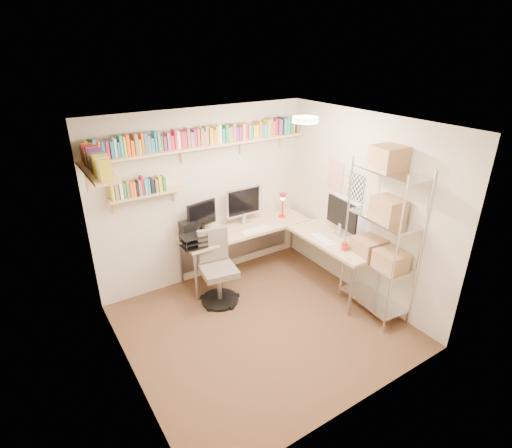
{
  "coord_description": "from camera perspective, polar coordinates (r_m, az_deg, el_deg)",
  "views": [
    {
      "loc": [
        -2.26,
        -3.36,
        3.26
      ],
      "look_at": [
        0.26,
        0.55,
        1.14
      ],
      "focal_mm": 28.0,
      "sensor_mm": 36.0,
      "label": 1
    }
  ],
  "objects": [
    {
      "name": "room_shell",
      "position": [
        4.4,
        1.05,
        1.65
      ],
      "size": [
        3.24,
        3.04,
        2.52
      ],
      "color": "beige",
      "rests_on": "ground"
    },
    {
      "name": "corner_desk",
      "position": [
        5.74,
        0.63,
        -1.19
      ],
      "size": [
        2.22,
        2.01,
        1.34
      ],
      "color": "tan",
      "rests_on": "ground"
    },
    {
      "name": "office_chair",
      "position": [
        5.44,
        -5.53,
        -6.92
      ],
      "size": [
        0.54,
        0.55,
        1.02
      ],
      "rotation": [
        0.0,
        0.0,
        -0.16
      ],
      "color": "black",
      "rests_on": "ground"
    },
    {
      "name": "ground",
      "position": [
        5.19,
        0.88,
        -14.31
      ],
      "size": [
        3.2,
        3.2,
        0.0
      ],
      "primitive_type": "plane",
      "color": "#4A281F",
      "rests_on": "ground"
    },
    {
      "name": "wire_rack",
      "position": [
        5.07,
        17.66,
        0.31
      ],
      "size": [
        0.5,
        0.91,
        2.19
      ],
      "rotation": [
        0.0,
        0.0,
        -0.09
      ],
      "color": "silver",
      "rests_on": "ground"
    },
    {
      "name": "wall_shelves",
      "position": [
        5.15,
        -11.1,
        10.32
      ],
      "size": [
        3.12,
        1.09,
        0.8
      ],
      "color": "tan",
      "rests_on": "ground"
    }
  ]
}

